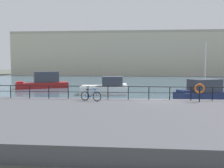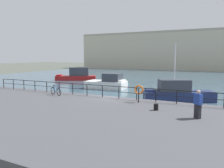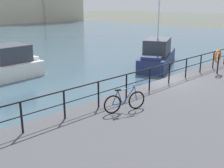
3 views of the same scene
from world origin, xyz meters
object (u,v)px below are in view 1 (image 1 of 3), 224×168
(harbor_building, at_px, (164,53))
(moored_green_narrowboat, at_px, (207,93))
(moored_blue_motorboat, at_px, (107,88))
(moored_cabin_cruiser, at_px, (43,82))
(life_ring_stand, at_px, (199,89))
(parked_bicycle, at_px, (91,96))

(harbor_building, height_order, moored_green_narrowboat, harbor_building)
(harbor_building, xyz_separation_m, moored_blue_motorboat, (-11.35, -51.62, -5.77))
(moored_cabin_cruiser, bearing_deg, moored_green_narrowboat, 122.34)
(moored_green_narrowboat, height_order, life_ring_stand, moored_green_narrowboat)
(moored_blue_motorboat, relative_size, moored_green_narrowboat, 0.82)
(harbor_building, distance_m, moored_green_narrowboat, 56.96)
(moored_blue_motorboat, relative_size, parked_bicycle, 3.35)
(moored_blue_motorboat, bearing_deg, moored_cabin_cruiser, 140.83)
(moored_green_narrowboat, bearing_deg, parked_bicycle, 3.28)
(moored_cabin_cruiser, relative_size, moored_green_narrowboat, 1.08)
(moored_blue_motorboat, distance_m, life_ring_stand, 13.54)
(moored_green_narrowboat, bearing_deg, moored_cabin_cruiser, -57.14)
(moored_cabin_cruiser, height_order, moored_blue_motorboat, moored_cabin_cruiser)
(parked_bicycle, bearing_deg, life_ring_stand, 19.67)
(moored_green_narrowboat, relative_size, parked_bicycle, 4.07)
(moored_blue_motorboat, bearing_deg, parked_bicycle, -94.71)
(life_ring_stand, bearing_deg, parked_bicycle, -178.39)
(parked_bicycle, bearing_deg, moored_cabin_cruiser, 137.72)
(parked_bicycle, height_order, life_ring_stand, life_ring_stand)
(moored_cabin_cruiser, bearing_deg, parked_bicycle, 92.36)
(moored_green_narrowboat, distance_m, parked_bicycle, 11.77)
(moored_cabin_cruiser, xyz_separation_m, life_ring_stand, (18.34, -17.57, 0.86))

